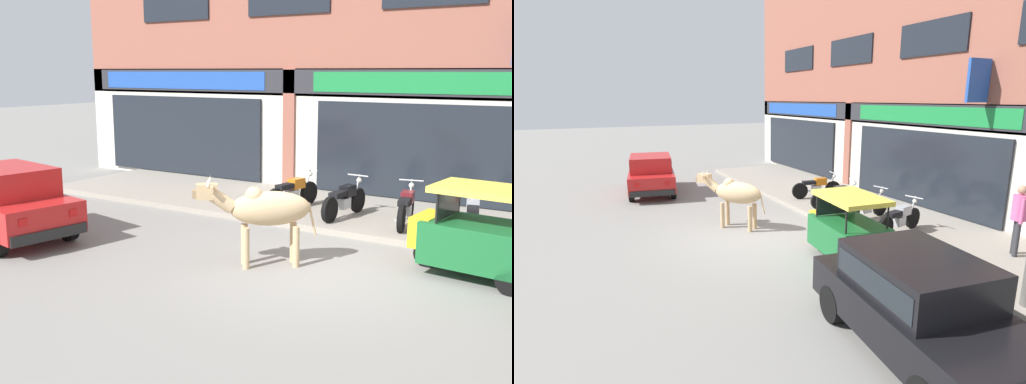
% 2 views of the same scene
% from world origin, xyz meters
% --- Properties ---
extents(ground_plane, '(90.00, 90.00, 0.00)m').
position_xyz_m(ground_plane, '(0.00, 0.00, 0.00)').
color(ground_plane, gray).
extents(sidewalk, '(19.00, 3.72, 0.13)m').
position_xyz_m(sidewalk, '(0.00, 4.06, 0.07)').
color(sidewalk, gray).
rests_on(sidewalk, ground).
extents(shop_building, '(23.00, 1.40, 8.87)m').
position_xyz_m(shop_building, '(0.00, 6.17, 4.21)').
color(shop_building, '#8E5142').
rests_on(shop_building, ground).
extents(cow, '(1.79, 1.54, 1.61)m').
position_xyz_m(cow, '(-0.91, -0.18, 1.01)').
color(cow, tan).
rests_on(cow, ground).
extents(car_1, '(3.79, 2.18, 1.46)m').
position_xyz_m(car_1, '(-6.27, -1.45, 0.81)').
color(car_1, black).
rests_on(car_1, ground).
extents(auto_rickshaw, '(2.05, 1.34, 1.52)m').
position_xyz_m(auto_rickshaw, '(2.32, 1.19, 0.66)').
color(auto_rickshaw, black).
rests_on(auto_rickshaw, ground).
extents(motorcycle_0, '(0.62, 1.80, 0.88)m').
position_xyz_m(motorcycle_0, '(-2.38, 3.49, 0.52)').
color(motorcycle_0, black).
rests_on(motorcycle_0, sidewalk).
extents(motorcycle_1, '(0.52, 1.81, 0.88)m').
position_xyz_m(motorcycle_1, '(-0.97, 3.33, 0.52)').
color(motorcycle_1, black).
rests_on(motorcycle_1, sidewalk).
extents(motorcycle_2, '(0.57, 1.80, 0.88)m').
position_xyz_m(motorcycle_2, '(0.42, 3.37, 0.52)').
color(motorcycle_2, black).
rests_on(motorcycle_2, sidewalk).
extents(motorcycle_3, '(0.65, 1.79, 0.88)m').
position_xyz_m(motorcycle_3, '(1.77, 3.34, 0.52)').
color(motorcycle_3, black).
rests_on(motorcycle_3, sidewalk).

